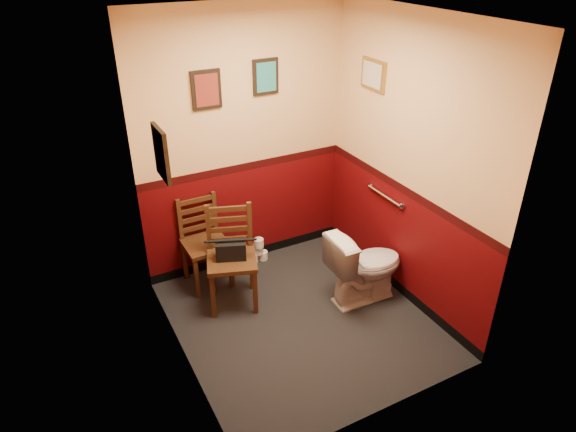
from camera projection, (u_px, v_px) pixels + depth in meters
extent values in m
cube|color=black|center=(300.00, 320.00, 4.84)|extent=(2.20, 2.40, 0.00)
cube|color=silver|center=(305.00, 16.00, 3.53)|extent=(2.20, 2.40, 0.00)
cube|color=#4A0508|center=(244.00, 145.00, 5.11)|extent=(2.20, 0.00, 2.70)
cube|color=#4A0508|center=(394.00, 265.00, 3.26)|extent=(2.20, 0.00, 2.70)
cube|color=#4A0508|center=(171.00, 223.00, 3.74)|extent=(0.00, 2.40, 2.70)
cube|color=#4A0508|center=(408.00, 167.00, 4.63)|extent=(0.00, 2.40, 2.70)
cylinder|color=silver|center=(384.00, 196.00, 5.01)|extent=(0.03, 0.50, 0.03)
cylinder|color=silver|center=(402.00, 206.00, 4.82)|extent=(0.02, 0.06, 0.06)
cylinder|color=silver|center=(371.00, 186.00, 5.21)|extent=(0.02, 0.06, 0.06)
cube|color=black|center=(206.00, 90.00, 4.67)|extent=(0.28, 0.03, 0.36)
cube|color=maroon|center=(207.00, 90.00, 4.65)|extent=(0.22, 0.01, 0.30)
cube|color=black|center=(266.00, 77.00, 4.89)|extent=(0.26, 0.03, 0.34)
cube|color=teal|center=(266.00, 77.00, 4.88)|extent=(0.20, 0.01, 0.28)
cube|color=black|center=(161.00, 154.00, 3.58)|extent=(0.03, 0.30, 0.38)
cube|color=#BCAC94|center=(164.00, 153.00, 3.59)|extent=(0.01, 0.24, 0.31)
cube|color=olive|center=(373.00, 75.00, 4.75)|extent=(0.03, 0.34, 0.28)
cube|color=#BCAC94|center=(372.00, 75.00, 4.75)|extent=(0.01, 0.28, 0.22)
imported|color=white|center=(365.00, 266.00, 4.96)|extent=(0.78, 0.45, 0.75)
cylinder|color=silver|center=(385.00, 289.00, 5.17)|extent=(0.11, 0.11, 0.11)
cylinder|color=silver|center=(387.00, 273.00, 5.08)|extent=(0.02, 0.02, 0.32)
cube|color=#442714|center=(206.00, 244.00, 5.15)|extent=(0.44, 0.44, 0.04)
cube|color=#442714|center=(197.00, 278.00, 5.04)|extent=(0.04, 0.04, 0.46)
cube|color=#442714|center=(184.00, 259.00, 5.32)|extent=(0.04, 0.04, 0.46)
cube|color=#442714|center=(231.00, 267.00, 5.19)|extent=(0.04, 0.04, 0.46)
cube|color=#442714|center=(218.00, 250.00, 5.48)|extent=(0.04, 0.04, 0.46)
cube|color=#442714|center=(180.00, 220.00, 5.10)|extent=(0.04, 0.04, 0.46)
cube|color=#442714|center=(215.00, 212.00, 5.26)|extent=(0.04, 0.04, 0.46)
cube|color=#442714|center=(198.00, 227.00, 5.24)|extent=(0.35, 0.03, 0.05)
cube|color=#442714|center=(198.00, 218.00, 5.19)|extent=(0.35, 0.03, 0.05)
cube|color=#442714|center=(197.00, 209.00, 5.14)|extent=(0.35, 0.03, 0.05)
cube|color=#442714|center=(196.00, 200.00, 5.09)|extent=(0.35, 0.03, 0.05)
cube|color=#442714|center=(232.00, 260.00, 4.84)|extent=(0.59, 0.59, 0.04)
cube|color=#442714|center=(213.00, 296.00, 4.77)|extent=(0.06, 0.06, 0.49)
cube|color=#442714|center=(212.00, 271.00, 5.11)|extent=(0.06, 0.06, 0.49)
cube|color=#442714|center=(255.00, 292.00, 4.82)|extent=(0.06, 0.06, 0.49)
cube|color=#442714|center=(252.00, 268.00, 5.16)|extent=(0.06, 0.06, 0.49)
cube|color=#442714|center=(208.00, 228.00, 4.87)|extent=(0.05, 0.05, 0.49)
cube|color=#442714|center=(250.00, 225.00, 4.93)|extent=(0.05, 0.05, 0.49)
cube|color=#442714|center=(230.00, 239.00, 4.97)|extent=(0.36, 0.15, 0.05)
cube|color=#442714|center=(229.00, 229.00, 4.91)|extent=(0.36, 0.15, 0.05)
cube|color=#442714|center=(229.00, 219.00, 4.86)|extent=(0.36, 0.15, 0.05)
cube|color=#442714|center=(228.00, 209.00, 4.81)|extent=(0.36, 0.15, 0.05)
cube|color=black|center=(231.00, 250.00, 4.79)|extent=(0.31, 0.23, 0.17)
cylinder|color=black|center=(230.00, 241.00, 4.74)|extent=(0.24, 0.11, 0.02)
cylinder|color=silver|center=(253.00, 258.00, 5.67)|extent=(0.11, 0.11, 0.10)
cylinder|color=silver|center=(263.00, 255.00, 5.72)|extent=(0.11, 0.11, 0.10)
cylinder|color=silver|center=(258.00, 250.00, 5.64)|extent=(0.11, 0.11, 0.10)
cylinder|color=silver|center=(259.00, 243.00, 5.58)|extent=(0.11, 0.11, 0.10)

